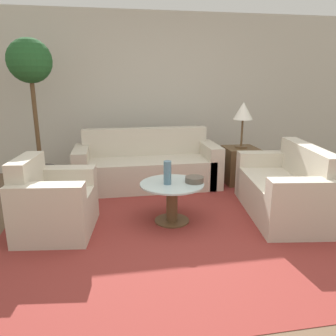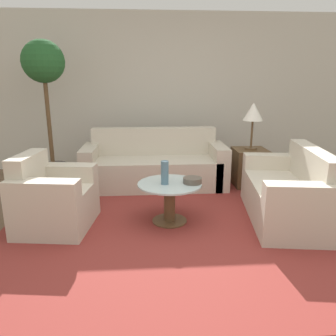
% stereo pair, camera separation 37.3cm
% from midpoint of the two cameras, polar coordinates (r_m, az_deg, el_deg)
% --- Properties ---
extents(ground_plane, '(14.00, 14.00, 0.00)m').
position_cam_midpoint_polar(ground_plane, '(3.12, 7.24, -14.34)').
color(ground_plane, brown).
extents(wall_back, '(10.00, 0.06, 2.60)m').
position_cam_midpoint_polar(wall_back, '(5.75, 1.71, 12.96)').
color(wall_back, beige).
rests_on(wall_back, ground_plane).
extents(rug, '(3.56, 3.49, 0.01)m').
position_cam_midpoint_polar(rug, '(3.69, 3.21, -9.29)').
color(rug, maroon).
rests_on(rug, ground_plane).
extents(sofa_main, '(2.05, 0.77, 0.83)m').
position_cam_midpoint_polar(sofa_main, '(4.82, -0.12, 0.21)').
color(sofa_main, beige).
rests_on(sofa_main, ground_plane).
extents(armchair, '(0.80, 0.88, 0.79)m').
position_cam_midpoint_polar(armchair, '(3.62, -16.88, -5.62)').
color(armchair, beige).
rests_on(armchair, ground_plane).
extents(loveseat, '(0.92, 1.49, 0.81)m').
position_cam_midpoint_polar(loveseat, '(3.96, 23.09, -4.45)').
color(loveseat, beige).
rests_on(loveseat, ground_plane).
extents(coffee_table, '(0.69, 0.69, 0.45)m').
position_cam_midpoint_polar(coffee_table, '(3.58, 3.28, -5.15)').
color(coffee_table, brown).
rests_on(coffee_table, ground_plane).
extents(side_table, '(0.47, 0.47, 0.54)m').
position_cam_midpoint_polar(side_table, '(5.01, 16.09, 0.09)').
color(side_table, brown).
rests_on(side_table, ground_plane).
extents(table_lamp, '(0.29, 0.29, 0.67)m').
position_cam_midpoint_polar(table_lamp, '(4.87, 16.79, 9.10)').
color(table_lamp, brown).
rests_on(table_lamp, side_table).
extents(potted_plant, '(0.59, 0.59, 2.06)m').
position_cam_midpoint_polar(potted_plant, '(5.02, -18.56, 13.44)').
color(potted_plant, '#3D3833').
rests_on(potted_plant, ground_plane).
extents(vase, '(0.08, 0.08, 0.25)m').
position_cam_midpoint_polar(vase, '(3.46, 2.51, -0.86)').
color(vase, slate).
rests_on(vase, coffee_table).
extents(bowl, '(0.20, 0.20, 0.06)m').
position_cam_midpoint_polar(bowl, '(3.55, 7.30, -2.20)').
color(bowl, brown).
rests_on(bowl, coffee_table).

